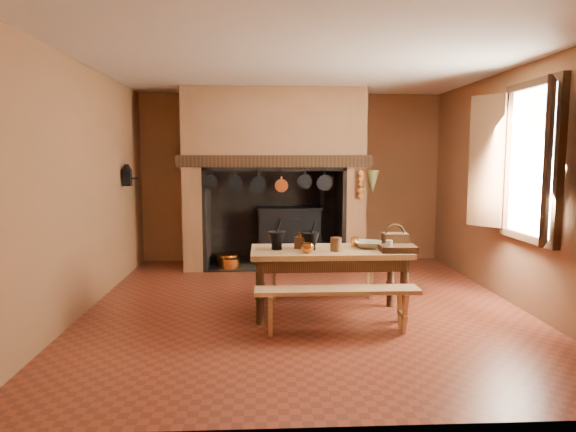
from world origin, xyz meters
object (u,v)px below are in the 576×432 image
object	(u,v)px
iron_range	(290,234)
coffee_grinder	(302,241)
work_table	(329,260)
bench_front	(337,299)
mixing_bowl	(368,244)
wicker_basket	(395,239)

from	to	relation	value
iron_range	coffee_grinder	bearing A→B (deg)	-90.35
work_table	bench_front	size ratio (longest dim) A/B	1.05
mixing_bowl	wicker_basket	size ratio (longest dim) A/B	1.09
bench_front	coffee_grinder	distance (m)	0.87
bench_front	mixing_bowl	xyz separation A→B (m)	(0.44, 0.66, 0.44)
mixing_bowl	wicker_basket	xyz separation A→B (m)	(0.32, 0.06, 0.05)
mixing_bowl	wicker_basket	world-z (taller)	wicker_basket
iron_range	work_table	world-z (taller)	iron_range
work_table	coffee_grinder	world-z (taller)	coffee_grinder
iron_range	wicker_basket	world-z (taller)	iron_range
bench_front	coffee_grinder	world-z (taller)	coffee_grinder
iron_range	wicker_basket	size ratio (longest dim) A/B	5.77
iron_range	mixing_bowl	world-z (taller)	iron_range
mixing_bowl	wicker_basket	bearing A→B (deg)	10.52
coffee_grinder	mixing_bowl	world-z (taller)	coffee_grinder
work_table	coffee_grinder	bearing A→B (deg)	168.06
iron_range	bench_front	distance (m)	3.42
work_table	bench_front	distance (m)	0.66
coffee_grinder	wicker_basket	distance (m)	1.06
iron_range	wicker_basket	distance (m)	2.91
wicker_basket	iron_range	bearing A→B (deg)	112.49
wicker_basket	mixing_bowl	bearing A→B (deg)	-168.20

